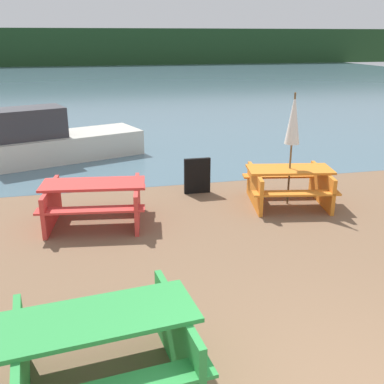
{
  "coord_description": "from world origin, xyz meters",
  "views": [
    {
      "loc": [
        -2.1,
        -2.42,
        3.13
      ],
      "look_at": [
        -0.64,
        3.98,
        0.85
      ],
      "focal_mm": 42.0,
      "sensor_mm": 36.0,
      "label": 1
    }
  ],
  "objects_px": {
    "picnic_table_green": "(103,345)",
    "picnic_table_orange": "(289,183)",
    "picnic_table_red": "(94,198)",
    "signboard": "(197,176)",
    "boat": "(50,141)",
    "umbrella_white": "(293,120)"
  },
  "relations": [
    {
      "from": "picnic_table_green",
      "to": "picnic_table_orange",
      "type": "distance_m",
      "value": 5.62
    },
    {
      "from": "picnic_table_orange",
      "to": "picnic_table_red",
      "type": "bearing_deg",
      "value": -178.1
    },
    {
      "from": "signboard",
      "to": "picnic_table_green",
      "type": "bearing_deg",
      "value": -112.23
    },
    {
      "from": "boat",
      "to": "signboard",
      "type": "relative_size",
      "value": 6.16
    },
    {
      "from": "umbrella_white",
      "to": "picnic_table_orange",
      "type": "bearing_deg",
      "value": 0.0
    },
    {
      "from": "picnic_table_red",
      "to": "umbrella_white",
      "type": "xyz_separation_m",
      "value": [
        3.72,
        0.12,
        1.21
      ]
    },
    {
      "from": "picnic_table_orange",
      "to": "boat",
      "type": "height_order",
      "value": "boat"
    },
    {
      "from": "picnic_table_orange",
      "to": "picnic_table_green",
      "type": "bearing_deg",
      "value": -131.54
    },
    {
      "from": "picnic_table_green",
      "to": "picnic_table_red",
      "type": "distance_m",
      "value": 4.08
    },
    {
      "from": "picnic_table_orange",
      "to": "umbrella_white",
      "type": "height_order",
      "value": "umbrella_white"
    },
    {
      "from": "picnic_table_orange",
      "to": "boat",
      "type": "bearing_deg",
      "value": 136.78
    },
    {
      "from": "picnic_table_red",
      "to": "boat",
      "type": "xyz_separation_m",
      "value": [
        -1.05,
        4.6,
        0.06
      ]
    },
    {
      "from": "signboard",
      "to": "boat",
      "type": "bearing_deg",
      "value": 132.58
    },
    {
      "from": "umbrella_white",
      "to": "signboard",
      "type": "height_order",
      "value": "umbrella_white"
    },
    {
      "from": "picnic_table_orange",
      "to": "signboard",
      "type": "relative_size",
      "value": 2.43
    },
    {
      "from": "picnic_table_red",
      "to": "signboard",
      "type": "distance_m",
      "value": 2.42
    },
    {
      "from": "picnic_table_green",
      "to": "picnic_table_red",
      "type": "bearing_deg",
      "value": 89.88
    },
    {
      "from": "umbrella_white",
      "to": "boat",
      "type": "distance_m",
      "value": 6.64
    },
    {
      "from": "umbrella_white",
      "to": "signboard",
      "type": "relative_size",
      "value": 2.88
    },
    {
      "from": "umbrella_white",
      "to": "signboard",
      "type": "distance_m",
      "value": 2.29
    },
    {
      "from": "picnic_table_green",
      "to": "picnic_table_orange",
      "type": "relative_size",
      "value": 1.01
    },
    {
      "from": "picnic_table_red",
      "to": "boat",
      "type": "height_order",
      "value": "boat"
    }
  ]
}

